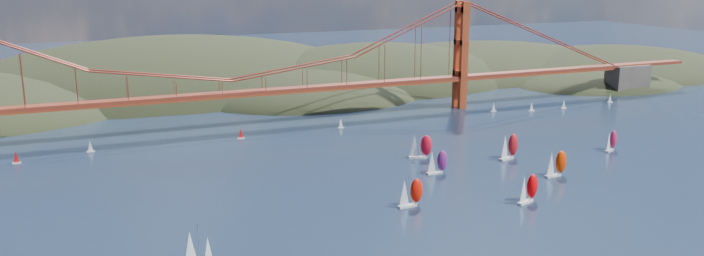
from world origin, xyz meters
name	(u,v)px	position (x,y,z in m)	size (l,w,h in m)	color
headlands	(269,107)	(44.95, 278.29, -12.46)	(725.00, 225.00, 96.00)	black
bridge	(227,58)	(-1.75, 180.00, 32.23)	(552.00, 12.00, 55.00)	maroon
racer_0	(410,192)	(25.71, 54.74, 4.67)	(8.71, 3.81, 9.88)	white
racer_1	(528,188)	(61.35, 43.71, 4.75)	(8.98, 5.59, 10.05)	white
racer_2	(556,163)	(87.34, 62.43, 4.84)	(9.04, 4.01, 10.25)	white
racer_3	(509,146)	(85.27, 87.39, 5.15)	(9.73, 5.78, 10.91)	silver
racer_4	(611,140)	(130.22, 81.57, 4.32)	(8.16, 5.65, 9.14)	silver
racer_5	(420,146)	(54.50, 101.70, 4.89)	(9.25, 5.84, 10.35)	white
racer_rwb	(437,162)	(50.41, 81.54, 4.47)	(8.19, 3.29, 9.46)	white
distant_boat_2	(16,157)	(-88.74, 154.11, 2.41)	(3.00, 2.00, 4.70)	silver
distant_boat_3	(90,146)	(-62.30, 160.39, 2.41)	(3.00, 2.00, 4.70)	silver
distant_boat_4	(494,107)	(129.99, 163.03, 2.41)	(3.00, 2.00, 4.70)	silver
distant_boat_5	(532,107)	(148.74, 156.85, 2.41)	(3.00, 2.00, 4.70)	silver
distant_boat_6	(564,104)	(168.25, 155.70, 2.41)	(3.00, 2.00, 4.70)	silver
distant_boat_7	(610,98)	(201.91, 158.74, 2.41)	(3.00, 2.00, 4.70)	silver
distant_boat_8	(341,123)	(45.01, 159.76, 2.41)	(3.00, 2.00, 4.70)	silver
distant_boat_9	(241,133)	(-1.83, 158.21, 2.41)	(3.00, 2.00, 4.70)	silver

